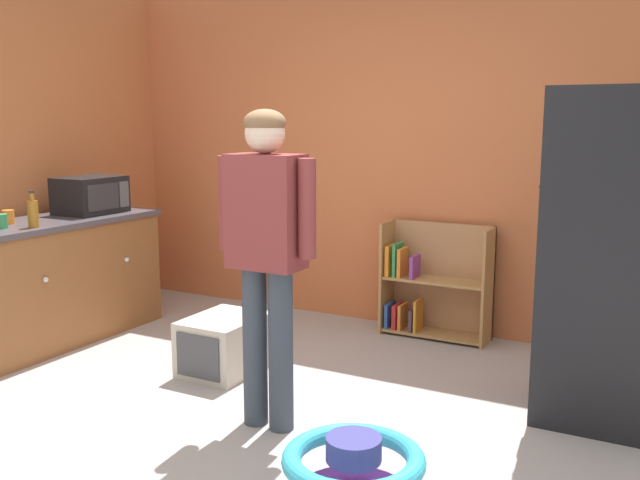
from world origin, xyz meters
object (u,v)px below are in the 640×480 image
(green_cup, at_px, (1,221))
(standing_person, at_px, (266,241))
(refrigerator, at_px, (616,258))
(orange_cup, at_px, (8,217))
(amber_bottle, at_px, (33,213))
(bookshelf, at_px, (431,287))
(pet_carrier, at_px, (224,344))
(baby_walker, at_px, (353,474))
(microwave, at_px, (91,195))
(kitchen_counter, at_px, (15,290))

(green_cup, bearing_deg, standing_person, -1.83)
(refrigerator, relative_size, green_cup, 18.74)
(orange_cup, bearing_deg, amber_bottle, -6.16)
(orange_cup, bearing_deg, bookshelf, 34.55)
(standing_person, bearing_deg, orange_cup, 174.25)
(green_cup, relative_size, orange_cup, 1.00)
(bookshelf, bearing_deg, pet_carrier, -123.36)
(amber_bottle, bearing_deg, pet_carrier, 15.74)
(standing_person, bearing_deg, baby_walker, -34.56)
(microwave, bearing_deg, amber_bottle, -74.15)
(standing_person, height_order, orange_cup, standing_person)
(refrigerator, height_order, microwave, refrigerator)
(kitchen_counter, xyz_separation_m, green_cup, (0.05, -0.10, 0.50))
(kitchen_counter, bearing_deg, orange_cup, 146.40)
(bookshelf, distance_m, pet_carrier, 1.66)
(kitchen_counter, bearing_deg, baby_walker, -13.23)
(standing_person, relative_size, amber_bottle, 6.78)
(pet_carrier, bearing_deg, amber_bottle, -164.26)
(baby_walker, relative_size, amber_bottle, 2.46)
(kitchen_counter, bearing_deg, amber_bottle, 6.68)
(standing_person, relative_size, baby_walker, 2.76)
(standing_person, bearing_deg, pet_carrier, 141.22)
(refrigerator, distance_m, baby_walker, 1.86)
(pet_carrier, bearing_deg, standing_person, -38.78)
(amber_bottle, height_order, orange_cup, amber_bottle)
(amber_bottle, relative_size, orange_cup, 2.59)
(green_cup, bearing_deg, bookshelf, 38.56)
(refrigerator, bearing_deg, kitchen_counter, -167.71)
(refrigerator, bearing_deg, standing_person, -147.78)
(standing_person, bearing_deg, green_cup, 178.17)
(pet_carrier, distance_m, microwave, 1.74)
(amber_bottle, bearing_deg, green_cup, -140.18)
(kitchen_counter, height_order, refrigerator, refrigerator)
(amber_bottle, bearing_deg, orange_cup, 173.84)
(bookshelf, height_order, green_cup, green_cup)
(pet_carrier, xyz_separation_m, orange_cup, (-1.57, -0.33, 0.77))
(microwave, bearing_deg, bookshelf, 23.50)
(kitchen_counter, relative_size, baby_walker, 3.83)
(pet_carrier, bearing_deg, green_cup, -161.16)
(refrigerator, relative_size, orange_cup, 18.74)
(pet_carrier, xyz_separation_m, green_cup, (-1.43, -0.49, 0.77))
(amber_bottle, bearing_deg, standing_person, -5.69)
(kitchen_counter, bearing_deg, refrigerator, 12.29)
(standing_person, xyz_separation_m, microwave, (-2.17, 0.90, 0.04))
(bookshelf, xyz_separation_m, green_cup, (-2.34, -1.86, 0.58))
(refrigerator, bearing_deg, amber_bottle, -167.39)
(bookshelf, distance_m, amber_bottle, 2.86)
(amber_bottle, bearing_deg, kitchen_counter, -173.32)
(refrigerator, bearing_deg, bookshelf, 145.16)
(orange_cup, bearing_deg, refrigerator, 11.23)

